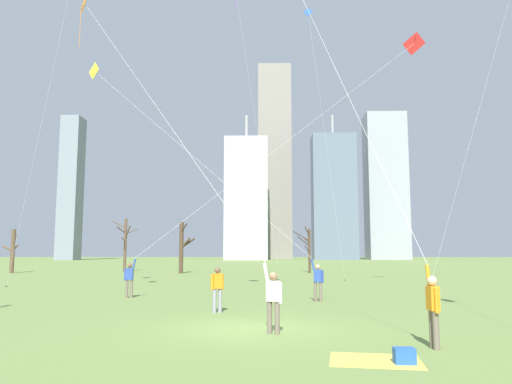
{
  "coord_description": "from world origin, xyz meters",
  "views": [
    {
      "loc": [
        0.43,
        -14.35,
        2.16
      ],
      "look_at": [
        0.0,
        6.0,
        4.64
      ],
      "focal_mm": 34.71,
      "sensor_mm": 36.0,
      "label": 1
    }
  ],
  "objects_px": {
    "kite_flyer_foreground_right_yellow": "(266,232)",
    "distant_kite_low_near_trees_blue": "(313,47)",
    "distant_kite_high_overhead_white": "(66,9)",
    "distant_kite_drifting_right_pink": "(509,2)",
    "kite_flyer_midfield_left_teal": "(369,160)",
    "picnic_spot": "(392,358)",
    "kite_flyer_foreground_left_orange": "(214,206)",
    "kite_flyer_far_back_red": "(208,213)",
    "bare_tree_right_of_center": "(125,243)",
    "bare_tree_left_of_center": "(309,248)",
    "bystander_watching_nearby": "(217,287)",
    "bare_tree_leftmost": "(182,246)",
    "bare_tree_rightmost": "(13,250)"
  },
  "relations": [
    {
      "from": "kite_flyer_foreground_left_orange",
      "to": "bare_tree_right_of_center",
      "type": "height_order",
      "value": "kite_flyer_foreground_left_orange"
    },
    {
      "from": "distant_kite_high_overhead_white",
      "to": "bare_tree_rightmost",
      "type": "bearing_deg",
      "value": 122.94
    },
    {
      "from": "kite_flyer_foreground_right_yellow",
      "to": "distant_kite_low_near_trees_blue",
      "type": "relative_size",
      "value": 0.63
    },
    {
      "from": "distant_kite_low_near_trees_blue",
      "to": "bare_tree_left_of_center",
      "type": "distance_m",
      "value": 21.15
    },
    {
      "from": "distant_kite_drifting_right_pink",
      "to": "bare_tree_rightmost",
      "type": "height_order",
      "value": "distant_kite_drifting_right_pink"
    },
    {
      "from": "kite_flyer_far_back_red",
      "to": "bare_tree_right_of_center",
      "type": "relative_size",
      "value": 2.9
    },
    {
      "from": "bare_tree_rightmost",
      "to": "kite_flyer_foreground_right_yellow",
      "type": "bearing_deg",
      "value": -46.48
    },
    {
      "from": "kite_flyer_far_back_red",
      "to": "distant_kite_low_near_trees_blue",
      "type": "xyz_separation_m",
      "value": [
        6.78,
        13.25,
        14.55
      ]
    },
    {
      "from": "distant_kite_high_overhead_white",
      "to": "bare_tree_left_of_center",
      "type": "bearing_deg",
      "value": 49.85
    },
    {
      "from": "picnic_spot",
      "to": "distant_kite_drifting_right_pink",
      "type": "bearing_deg",
      "value": 57.19
    },
    {
      "from": "kite_flyer_far_back_red",
      "to": "distant_kite_high_overhead_white",
      "type": "bearing_deg",
      "value": 150.66
    },
    {
      "from": "distant_kite_high_overhead_white",
      "to": "picnic_spot",
      "type": "bearing_deg",
      "value": -52.86
    },
    {
      "from": "bystander_watching_nearby",
      "to": "bare_tree_leftmost",
      "type": "height_order",
      "value": "bare_tree_leftmost"
    },
    {
      "from": "kite_flyer_foreground_right_yellow",
      "to": "bystander_watching_nearby",
      "type": "relative_size",
      "value": 8.62
    },
    {
      "from": "bystander_watching_nearby",
      "to": "distant_kite_drifting_right_pink",
      "type": "height_order",
      "value": "distant_kite_drifting_right_pink"
    },
    {
      "from": "kite_flyer_far_back_red",
      "to": "distant_kite_high_overhead_white",
      "type": "distance_m",
      "value": 18.44
    },
    {
      "from": "kite_flyer_far_back_red",
      "to": "bare_tree_right_of_center",
      "type": "bearing_deg",
      "value": 113.36
    },
    {
      "from": "kite_flyer_foreground_right_yellow",
      "to": "bystander_watching_nearby",
      "type": "distance_m",
      "value": 5.96
    },
    {
      "from": "kite_flyer_midfield_left_teal",
      "to": "bystander_watching_nearby",
      "type": "xyz_separation_m",
      "value": [
        -4.73,
        4.07,
        -3.88
      ]
    },
    {
      "from": "bystander_watching_nearby",
      "to": "distant_kite_high_overhead_white",
      "type": "height_order",
      "value": "distant_kite_high_overhead_white"
    },
    {
      "from": "kite_flyer_foreground_left_orange",
      "to": "bare_tree_left_of_center",
      "type": "bearing_deg",
      "value": 80.66
    },
    {
      "from": "kite_flyer_foreground_left_orange",
      "to": "bare_tree_left_of_center",
      "type": "xyz_separation_m",
      "value": [
        6.04,
        36.69,
        -1.08
      ]
    },
    {
      "from": "kite_flyer_foreground_left_orange",
      "to": "distant_kite_low_near_trees_blue",
      "type": "bearing_deg",
      "value": 76.74
    },
    {
      "from": "kite_flyer_midfield_left_teal",
      "to": "distant_kite_drifting_right_pink",
      "type": "xyz_separation_m",
      "value": [
        13.03,
        17.09,
        13.7
      ]
    },
    {
      "from": "distant_kite_low_near_trees_blue",
      "to": "bare_tree_left_of_center",
      "type": "height_order",
      "value": "distant_kite_low_near_trees_blue"
    },
    {
      "from": "kite_flyer_foreground_right_yellow",
      "to": "distant_kite_drifting_right_pink",
      "type": "height_order",
      "value": "distant_kite_drifting_right_pink"
    },
    {
      "from": "kite_flyer_midfield_left_teal",
      "to": "picnic_spot",
      "type": "xyz_separation_m",
      "value": [
        -0.49,
        -3.89,
        -4.7
      ]
    },
    {
      "from": "picnic_spot",
      "to": "bare_tree_leftmost",
      "type": "distance_m",
      "value": 41.99
    },
    {
      "from": "distant_kite_low_near_trees_blue",
      "to": "bare_tree_leftmost",
      "type": "distance_m",
      "value": 23.58
    },
    {
      "from": "bare_tree_right_of_center",
      "to": "bare_tree_rightmost",
      "type": "relative_size",
      "value": 1.29
    },
    {
      "from": "distant_kite_drifting_right_pink",
      "to": "bare_tree_leftmost",
      "type": "height_order",
      "value": "distant_kite_drifting_right_pink"
    },
    {
      "from": "distant_kite_drifting_right_pink",
      "to": "bare_tree_left_of_center",
      "type": "xyz_separation_m",
      "value": [
        -11.59,
        20.94,
        -15.96
      ]
    },
    {
      "from": "bare_tree_rightmost",
      "to": "kite_flyer_foreground_left_orange",
      "type": "bearing_deg",
      "value": -55.33
    },
    {
      "from": "distant_kite_low_near_trees_blue",
      "to": "bare_tree_leftmost",
      "type": "relative_size",
      "value": 4.22
    },
    {
      "from": "distant_kite_drifting_right_pink",
      "to": "bare_tree_left_of_center",
      "type": "relative_size",
      "value": 4.32
    },
    {
      "from": "kite_flyer_foreground_right_yellow",
      "to": "bare_tree_leftmost",
      "type": "xyz_separation_m",
      "value": [
        -8.62,
        27.21,
        -0.37
      ]
    },
    {
      "from": "kite_flyer_foreground_right_yellow",
      "to": "distant_kite_low_near_trees_blue",
      "type": "distance_m",
      "value": 22.04
    },
    {
      "from": "kite_flyer_far_back_red",
      "to": "bare_tree_right_of_center",
      "type": "height_order",
      "value": "kite_flyer_far_back_red"
    },
    {
      "from": "kite_flyer_foreground_left_orange",
      "to": "distant_kite_high_overhead_white",
      "type": "xyz_separation_m",
      "value": [
        -11.71,
        15.66,
        14.64
      ]
    },
    {
      "from": "kite_flyer_far_back_red",
      "to": "bystander_watching_nearby",
      "type": "bearing_deg",
      "value": -80.38
    },
    {
      "from": "picnic_spot",
      "to": "distant_kite_low_near_trees_blue",
      "type": "bearing_deg",
      "value": 87.3
    },
    {
      "from": "bare_tree_leftmost",
      "to": "kite_flyer_midfield_left_teal",
      "type": "bearing_deg",
      "value": -72.41
    },
    {
      "from": "kite_flyer_foreground_left_orange",
      "to": "bare_tree_left_of_center",
      "type": "height_order",
      "value": "kite_flyer_foreground_left_orange"
    },
    {
      "from": "kite_flyer_foreground_right_yellow",
      "to": "kite_flyer_midfield_left_teal",
      "type": "relative_size",
      "value": 0.75
    },
    {
      "from": "bare_tree_left_of_center",
      "to": "kite_flyer_far_back_red",
      "type": "bearing_deg",
      "value": -105.35
    },
    {
      "from": "kite_flyer_midfield_left_teal",
      "to": "bare_tree_rightmost",
      "type": "relative_size",
      "value": 4.15
    },
    {
      "from": "bare_tree_left_of_center",
      "to": "bare_tree_rightmost",
      "type": "bearing_deg",
      "value": -178.19
    },
    {
      "from": "picnic_spot",
      "to": "kite_flyer_foreground_left_orange",
      "type": "bearing_deg",
      "value": 128.14
    },
    {
      "from": "kite_flyer_far_back_red",
      "to": "picnic_spot",
      "type": "xyz_separation_m",
      "value": [
        5.44,
        -15.05,
        -4.05
      ]
    },
    {
      "from": "distant_kite_high_overhead_white",
      "to": "distant_kite_drifting_right_pink",
      "type": "xyz_separation_m",
      "value": [
        29.34,
        0.09,
        0.24
      ]
    }
  ]
}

